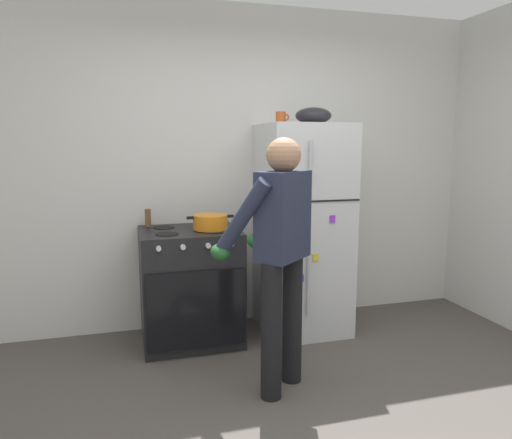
{
  "coord_description": "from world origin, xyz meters",
  "views": [
    {
      "loc": [
        -0.96,
        -2.04,
        1.56
      ],
      "look_at": [
        -0.01,
        1.32,
        1.0
      ],
      "focal_mm": 33.07,
      "sensor_mm": 36.0,
      "label": 1
    }
  ],
  "objects": [
    {
      "name": "kitchen_wall_back",
      "position": [
        0.0,
        1.95,
        1.35
      ],
      "size": [
        6.0,
        0.1,
        2.7
      ],
      "primitive_type": "cube",
      "color": "silver",
      "rests_on": "ground"
    },
    {
      "name": "refrigerator",
      "position": [
        0.46,
        1.57,
        0.86
      ],
      "size": [
        0.68,
        0.72,
        1.72
      ],
      "color": "silver",
      "rests_on": "ground"
    },
    {
      "name": "stove_range",
      "position": [
        -0.48,
        1.56,
        0.45
      ],
      "size": [
        0.76,
        0.67,
        0.91
      ],
      "color": "black",
      "rests_on": "ground"
    },
    {
      "name": "person_cook",
      "position": [
        -0.05,
        0.67,
        0.95
      ],
      "size": [
        0.64,
        0.66,
        1.6
      ],
      "color": "black",
      "rests_on": "ground"
    },
    {
      "name": "red_pot",
      "position": [
        -0.32,
        1.52,
        0.96
      ],
      "size": [
        0.37,
        0.27,
        0.11
      ],
      "color": "orange",
      "rests_on": "stove_range"
    },
    {
      "name": "coffee_mug",
      "position": [
        0.28,
        1.62,
        1.77
      ],
      "size": [
        0.11,
        0.08,
        0.1
      ],
      "color": "#B24C1E",
      "rests_on": "refrigerator"
    },
    {
      "name": "pepper_mill",
      "position": [
        -0.78,
        1.77,
        0.98
      ],
      "size": [
        0.05,
        0.05,
        0.14
      ],
      "primitive_type": "cylinder",
      "color": "brown",
      "rests_on": "stove_range"
    },
    {
      "name": "mixing_bowl",
      "position": [
        0.54,
        1.57,
        1.78
      ],
      "size": [
        0.29,
        0.29,
        0.13
      ],
      "primitive_type": "ellipsoid",
      "color": "black",
      "rests_on": "refrigerator"
    }
  ]
}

